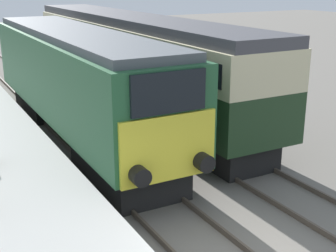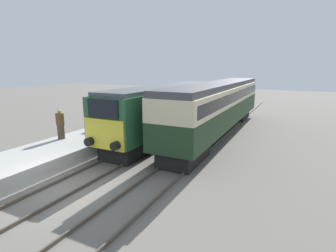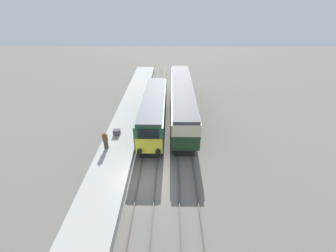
# 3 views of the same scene
# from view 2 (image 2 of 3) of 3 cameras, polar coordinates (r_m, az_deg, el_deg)

# --- Properties ---
(ground_plane) EXTENTS (120.00, 120.00, 0.00)m
(ground_plane) POSITION_cam_2_polar(r_m,az_deg,el_deg) (12.53, -22.13, -12.74)
(ground_plane) COLOR slate
(platform_left) EXTENTS (3.50, 50.00, 0.81)m
(platform_left) POSITION_cam_2_polar(r_m,az_deg,el_deg) (20.08, -11.62, -1.40)
(platform_left) COLOR #A8A8A3
(platform_left) RESTS_ON ground_plane
(rails_near_track) EXTENTS (1.51, 60.00, 0.14)m
(rails_near_track) POSITION_cam_2_polar(r_m,az_deg,el_deg) (15.97, -8.70, -6.18)
(rails_near_track) COLOR #4C4238
(rails_near_track) RESTS_ON ground_plane
(rails_far_track) EXTENTS (1.50, 60.00, 0.14)m
(rails_far_track) POSITION_cam_2_polar(r_m,az_deg,el_deg) (14.39, 2.61, -8.17)
(rails_far_track) COLOR #4C4238
(rails_far_track) RESTS_ON ground_plane
(locomotive) EXTENTS (2.70, 13.87, 3.90)m
(locomotive) POSITION_cam_2_polar(r_m,az_deg,el_deg) (19.37, -1.02, 3.68)
(locomotive) COLOR black
(locomotive) RESTS_ON ground_plane
(passenger_carriage) EXTENTS (2.75, 18.44, 4.08)m
(passenger_carriage) POSITION_cam_2_polar(r_m,az_deg,el_deg) (20.89, 11.15, 4.93)
(passenger_carriage) COLOR black
(passenger_carriage) RESTS_ON ground_plane
(person_on_platform) EXTENTS (0.44, 0.26, 1.86)m
(person_on_platform) POSITION_cam_2_polar(r_m,az_deg,el_deg) (17.54, -22.40, 0.37)
(person_on_platform) COLOR #473828
(person_on_platform) RESTS_ON platform_left
(luggage_crate) EXTENTS (0.70, 0.56, 0.60)m
(luggage_crate) POSITION_cam_2_polar(r_m,az_deg,el_deg) (19.06, -15.65, -0.19)
(luggage_crate) COLOR #4C4C51
(luggage_crate) RESTS_ON platform_left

